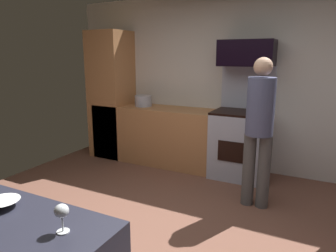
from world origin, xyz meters
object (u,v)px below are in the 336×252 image
Objects in this scene: stock_pot at (143,101)px; oven_range at (240,141)px; mixing_bowl_prep at (3,204)px; person_cook at (259,126)px; microwave at (247,53)px; wine_glass_near at (62,212)px.

oven_range is at bearing -0.16° from stock_pot.
mixing_bowl_prep is (-0.51, -3.27, 0.40)m from oven_range.
stock_pot is (-2.00, 0.83, 0.04)m from person_cook.
mixing_bowl_prep is at bearing -98.65° from microwave.
wine_glass_near is 0.52× the size of stock_pot.
person_cook is 2.51m from wine_glass_near.
person_cook is 2.60m from mixing_bowl_prep.
oven_range is 10.98× the size of wine_glass_near.
microwave is 4.05× the size of mixing_bowl_prep.
oven_range is at bearing -90.00° from microwave.
wine_glass_near is 3.66m from stock_pot.
oven_range is at bearing 81.13° from mixing_bowl_prep.
oven_range is 0.92× the size of person_cook.
oven_range is at bearing 89.35° from wine_glass_near.
wine_glass_near reaches higher than mixing_bowl_prep.
wine_glass_near is at bearing -90.63° from microwave.
wine_glass_near is (-0.04, -3.38, -0.74)m from microwave.
microwave is 1.78m from stock_pot.
stock_pot is at bearing -177.16° from microwave.
oven_range is 1.68m from stock_pot.
microwave is (0.00, 0.08, 1.22)m from oven_range.
wine_glass_near is (-0.04, -3.30, 0.48)m from oven_range.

